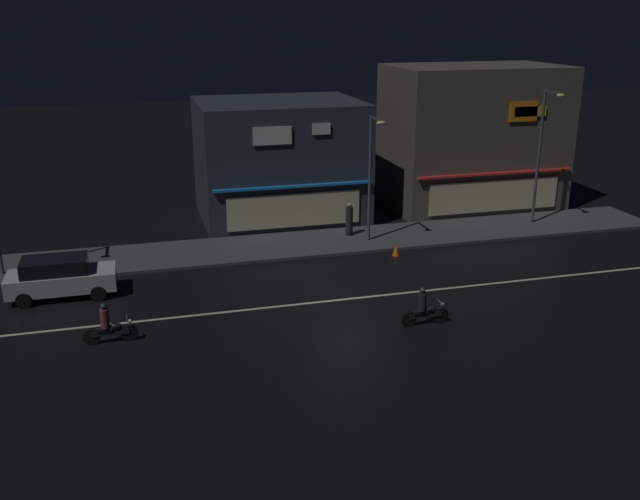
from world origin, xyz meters
The scene contains 12 objects.
ground_plane centered at (0.00, 0.00, 0.00)m, with size 140.00×140.00×0.00m, color black.
lane_divider_stripe centered at (0.00, 0.00, 0.01)m, with size 36.91×0.16×0.01m, color beige.
sidewalk_far centered at (0.00, 7.26, 0.07)m, with size 38.85×4.02×0.14m, color #424447.
storefront_left_block centered at (0.00, 12.92, 3.28)m, with size 8.93×7.45×6.57m.
storefront_center_block centered at (11.66, 12.40, 4.13)m, with size 9.95×6.43×8.28m.
streetlamp_mid centered at (3.32, 6.64, 3.93)m, with size 0.44×1.64×6.33m.
streetlamp_east centered at (13.09, 7.24, 4.40)m, with size 0.44×1.64×7.24m.
pedestrian_on_sidewalk centered at (2.60, 7.91, 0.93)m, with size 0.38×0.38×1.73m.
parked_car_near_kerb centered at (-11.28, 3.42, 0.87)m, with size 4.30×1.98×1.67m.
motorcycle_following centered at (2.08, -3.10, 0.63)m, with size 1.90×0.60×1.52m.
motorcycle_opposite_lane centered at (-9.30, -1.57, 0.63)m, with size 1.90×0.60×1.52m.
traffic_cone centered at (3.94, 4.58, 0.28)m, with size 0.36×0.36×0.55m, color orange.
Camera 1 is at (-7.94, -25.14, 11.13)m, focal length 39.06 mm.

